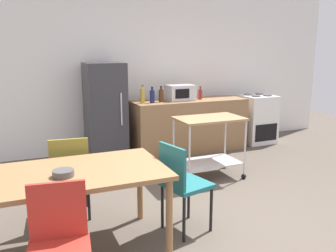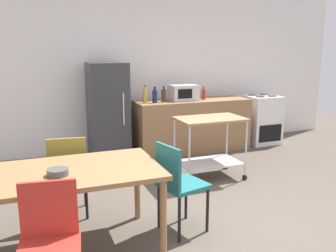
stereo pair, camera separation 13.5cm
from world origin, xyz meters
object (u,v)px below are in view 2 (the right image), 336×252
dining_table (71,179)px  refrigerator (108,111)px  kitchen_cart (210,138)px  fruit_bowl (58,172)px  chair_teal (178,181)px  microwave (183,93)px  stove_oven (261,119)px  chair_olive (68,170)px  chair_red (49,240)px  bottle_hot_sauce (145,96)px  bottle_wine (164,95)px  bottle_soda (155,96)px  bottle_soy_sauce (203,94)px

dining_table → refrigerator: (0.86, 2.62, 0.10)m
kitchen_cart → fruit_bowl: 2.45m
chair_teal → microwave: 2.89m
stove_oven → fruit_bowl: size_ratio=5.35×
chair_olive → microwave: (2.13, 1.88, 0.51)m
kitchen_cart → chair_teal: bearing=-129.0°
stove_oven → refrigerator: (-2.90, 0.08, 0.32)m
chair_red → bottle_hot_sauce: (1.67, 3.17, 0.50)m
dining_table → chair_red: size_ratio=1.69×
dining_table → bottle_wine: bearing=54.5°
chair_red → refrigerator: bearing=79.4°
chair_olive → stove_oven: size_ratio=0.97×
microwave → fruit_bowl: microwave is taller
chair_olive → kitchen_cart: chair_olive is taller
microwave → bottle_soda: bearing=-167.8°
fruit_bowl → bottle_soy_sauce: bearing=44.8°
chair_teal → stove_oven: stove_oven is taller
chair_red → dining_table: bearing=79.6°
chair_teal → fruit_bowl: size_ratio=5.17×
bottle_soda → fruit_bowl: (-1.71, -2.54, -0.23)m
chair_teal → bottle_hot_sauce: (0.47, 2.49, 0.50)m
stove_oven → bottle_hot_sauce: bearing=-178.2°
chair_olive → bottle_soda: 2.41m
kitchen_cart → bottle_wine: bottle_wine is taller
chair_olive → stove_oven: 4.17m
bottle_hot_sauce → bottle_soda: 0.16m
bottle_wine → fruit_bowl: (-1.88, -2.58, -0.23)m
stove_oven → chair_olive: bearing=-153.5°
chair_red → microwave: 4.07m
chair_teal → fruit_bowl: (-1.09, -0.08, 0.26)m
chair_red → kitchen_cart: chair_red is taller
refrigerator → bottle_soy_sauce: 1.67m
bottle_hot_sauce → bottle_wine: (0.33, 0.01, -0.01)m
chair_olive → bottle_hot_sauce: size_ratio=3.07×
kitchen_cart → bottle_hot_sauce: size_ratio=3.14×
stove_oven → kitchen_cart: size_ratio=1.01×
chair_teal → kitchen_cart: size_ratio=0.98×
dining_table → chair_teal: (0.97, -0.02, -0.15)m
bottle_wine → fruit_bowl: bearing=-126.1°
bottle_hot_sauce → chair_red: bearing=-117.8°
chair_teal → bottle_soy_sauce: 3.00m
refrigerator → kitchen_cart: 1.81m
refrigerator → microwave: 1.32m
chair_olive → dining_table: bearing=93.2°
chair_red → stove_oven: size_ratio=0.97×
microwave → fruit_bowl: 3.51m
stove_oven → bottle_soda: bearing=-177.3°
bottle_wine → fruit_bowl: bottle_wine is taller
bottle_soy_sauce → chair_olive: bearing=-143.7°
chair_teal → microwave: size_ratio=1.93×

